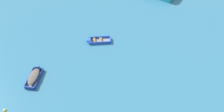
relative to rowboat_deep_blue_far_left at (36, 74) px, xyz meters
name	(u,v)px	position (x,y,z in m)	size (l,w,h in m)	color
rowboat_deep_blue_far_left	(36,74)	(0.00, 0.00, 0.00)	(1.58, 3.14, 0.99)	gray
rowboat_blue_outer_left	(93,41)	(5.92, 4.99, -0.11)	(3.00, 1.13, 0.96)	gray
mooring_buoy_between_boats_left	(5,111)	(-2.18, -4.09, -0.26)	(0.31, 0.31, 0.31)	yellow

